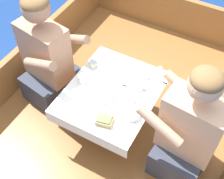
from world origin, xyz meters
TOP-DOWN VIEW (x-y plane):
  - ground_plane at (0.00, 0.00)m, footprint 60.00×60.00m
  - boat_deck at (0.00, 0.00)m, footprint 2.04×2.84m
  - gunwale_port at (-0.99, 0.00)m, footprint 0.06×2.84m
  - bow_coaming at (0.00, 1.39)m, footprint 1.92×0.06m
  - cockpit_table at (0.00, -0.06)m, footprint 0.67×0.80m
  - person_port at (-0.63, -0.02)m, footprint 0.57×0.51m
  - person_starboard at (0.63, -0.13)m, footprint 0.55×0.48m
  - plate_sandwich at (0.09, -0.33)m, footprint 0.18×0.18m
  - plate_bread at (-0.14, 0.20)m, footprint 0.20×0.20m
  - sandwich at (0.09, -0.33)m, footprint 0.13×0.11m
  - bowl_port_near at (-0.15, -0.21)m, footprint 0.12×0.12m
  - bowl_starboard_near at (-0.01, -0.13)m, footprint 0.14×0.14m
  - bowl_center_far at (0.24, -0.19)m, footprint 0.11×0.11m
  - coffee_cup_port at (0.17, 0.07)m, footprint 0.10×0.07m
  - coffee_cup_starboard at (0.16, -0.07)m, footprint 0.10×0.07m
  - coffee_cup_center at (-0.24, -0.08)m, footprint 0.10×0.07m
  - tin_can at (-0.26, 0.11)m, footprint 0.07×0.07m
  - utensil_spoon_port at (0.24, 0.32)m, footprint 0.10×0.15m
  - utensil_spoon_starboard at (0.19, 0.25)m, footprint 0.05×0.17m
  - utensil_knife_starboard at (-0.07, 0.06)m, footprint 0.16×0.08m
  - utensil_fork_starboard at (0.27, 0.20)m, footprint 0.17×0.05m
  - utensil_fork_port at (0.01, 0.02)m, footprint 0.17×0.06m
  - utensil_knife_port at (0.11, 0.18)m, footprint 0.02×0.17m

SIDE VIEW (x-z plane):
  - ground_plane at x=0.00m, z-range 0.00..0.00m
  - boat_deck at x=0.00m, z-range 0.00..0.34m
  - gunwale_port at x=-0.99m, z-range 0.34..0.71m
  - bow_coaming at x=0.00m, z-range 0.34..0.76m
  - cockpit_table at x=0.00m, z-range 0.51..0.94m
  - person_starboard at x=0.63m, z-range 0.25..1.28m
  - person_port at x=-0.63m, z-range 0.25..1.29m
  - utensil_knife_starboard at x=-0.07m, z-range 0.77..0.77m
  - utensil_knife_port at x=0.11m, z-range 0.77..0.77m
  - utensil_fork_starboard at x=0.27m, z-range 0.77..0.77m
  - utensil_fork_port at x=0.01m, z-range 0.77..0.77m
  - utensil_spoon_port at x=0.24m, z-range 0.77..0.78m
  - utensil_spoon_starboard at x=0.19m, z-range 0.77..0.78m
  - plate_sandwich at x=0.09m, z-range 0.77..0.78m
  - plate_bread at x=-0.14m, z-range 0.77..0.78m
  - bowl_port_near at x=-0.15m, z-range 0.77..0.81m
  - bowl_starboard_near at x=-0.01m, z-range 0.77..0.81m
  - bowl_center_far at x=0.24m, z-range 0.77..0.81m
  - coffee_cup_starboard at x=0.16m, z-range 0.77..0.82m
  - tin_can at x=-0.26m, z-range 0.77..0.82m
  - sandwich at x=0.09m, z-range 0.78..0.82m
  - coffee_cup_port at x=0.17m, z-range 0.77..0.83m
  - coffee_cup_center at x=-0.24m, z-range 0.77..0.84m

